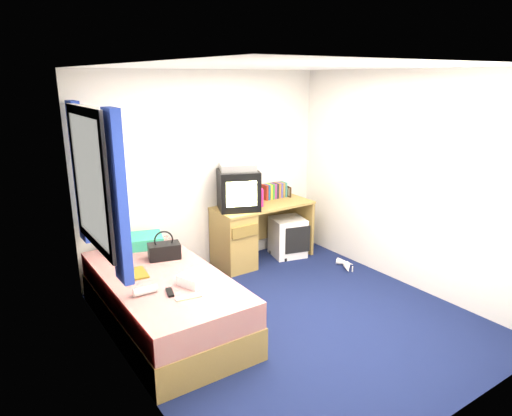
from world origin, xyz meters
TOP-DOWN VIEW (x-y plane):
  - ground at (0.00, 0.00)m, footprint 3.40×3.40m
  - room_shell at (0.00, 0.00)m, footprint 3.40×3.40m
  - bed at (-1.10, 0.57)m, footprint 1.01×2.00m
  - pillow at (-1.04, 1.41)m, footprint 0.62×0.48m
  - desk at (0.37, 1.44)m, footprint 1.30×0.55m
  - storage_cube at (1.00, 1.36)m, footprint 0.50×0.50m
  - crt_tv at (0.28, 1.44)m, footprint 0.61×0.59m
  - vcr at (0.28, 1.44)m, footprint 0.51×0.45m
  - book_row at (0.95, 1.60)m, footprint 0.34×0.13m
  - picture_frame at (1.15, 1.54)m, footprint 0.04×0.12m
  - pink_water_bottle at (0.57, 1.36)m, footprint 0.07×0.07m
  - aerosol_can at (0.53, 1.44)m, footprint 0.06×0.06m
  - handbag at (-0.92, 0.93)m, footprint 0.35×0.25m
  - towel at (-0.92, 0.24)m, footprint 0.34×0.31m
  - magazine at (-1.31, 0.72)m, footprint 0.24×0.30m
  - water_bottle at (-1.38, 0.28)m, footprint 0.20×0.08m
  - colour_swatch_fan at (-1.11, 0.01)m, footprint 0.23×0.09m
  - remote_control at (-1.20, 0.18)m, footprint 0.09×0.17m
  - window_assembly at (-1.55, 0.90)m, footprint 0.11×1.42m
  - white_heels at (1.34, 0.58)m, footprint 0.29×0.37m

SIDE VIEW (x-z plane):
  - ground at x=0.00m, z-range 0.00..0.00m
  - white_heels at x=1.34m, z-range -0.01..0.09m
  - storage_cube at x=1.00m, z-range 0.00..0.52m
  - bed at x=-1.10m, z-range 0.00..0.54m
  - desk at x=0.37m, z-range 0.03..0.78m
  - colour_swatch_fan at x=-1.11m, z-range 0.54..0.55m
  - magazine at x=-1.31m, z-range 0.54..0.55m
  - remote_control at x=-1.20m, z-range 0.54..0.56m
  - water_bottle at x=-1.38m, z-range 0.54..0.61m
  - towel at x=-0.92m, z-range 0.54..0.63m
  - pillow at x=-1.04m, z-range 0.54..0.66m
  - handbag at x=-0.92m, z-range 0.48..0.77m
  - picture_frame at x=1.15m, z-range 0.75..0.89m
  - aerosol_can at x=0.53m, z-range 0.75..0.94m
  - book_row at x=0.95m, z-range 0.75..0.95m
  - pink_water_bottle at x=0.57m, z-range 0.75..0.96m
  - crt_tv at x=0.28m, z-range 0.75..1.23m
  - vcr at x=0.28m, z-range 1.23..1.31m
  - window_assembly at x=-1.55m, z-range 0.72..2.12m
  - room_shell at x=0.00m, z-range -0.25..3.15m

